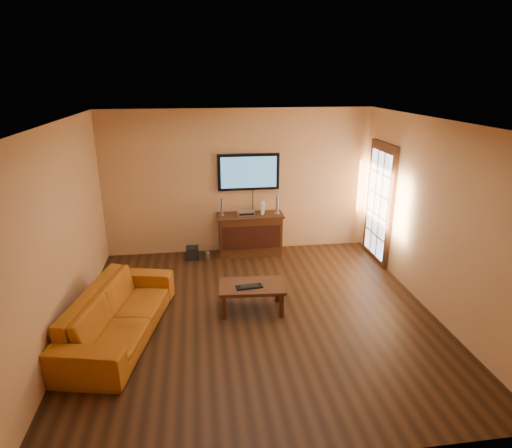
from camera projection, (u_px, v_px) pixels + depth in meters
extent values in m
plane|color=black|center=(257.00, 315.00, 6.12)|extent=(5.00, 5.00, 0.00)
plane|color=tan|center=(239.00, 182.00, 8.01)|extent=(5.00, 0.00, 5.00)
plane|color=tan|center=(60.00, 235.00, 5.34)|extent=(0.00, 5.00, 5.00)
plane|color=tan|center=(433.00, 218.00, 6.00)|extent=(0.00, 5.00, 5.00)
plane|color=white|center=(258.00, 122.00, 5.23)|extent=(5.00, 5.00, 0.00)
cube|color=#3A1D0D|center=(379.00, 204.00, 7.68)|extent=(0.06, 1.02, 2.22)
cube|color=white|center=(377.00, 204.00, 7.68)|extent=(0.01, 0.79, 1.89)
cube|color=#3A1D0D|center=(250.00, 235.00, 8.13)|extent=(1.17, 0.44, 0.74)
cube|color=black|center=(252.00, 237.00, 7.91)|extent=(1.07, 0.02, 0.44)
cube|color=#3A1D0D|center=(250.00, 216.00, 8.01)|extent=(1.24, 0.47, 0.04)
cube|color=black|center=(249.00, 172.00, 7.93)|extent=(1.15, 0.07, 0.68)
cube|color=teal|center=(249.00, 172.00, 7.89)|extent=(1.04, 0.01, 0.58)
cube|color=#3A1D0D|center=(252.00, 286.00, 6.13)|extent=(0.96, 0.62, 0.05)
cube|color=#3A1D0D|center=(224.00, 308.00, 5.97)|extent=(0.06, 0.06, 0.35)
cube|color=#3A1D0D|center=(281.00, 305.00, 6.02)|extent=(0.06, 0.06, 0.35)
cube|color=#3A1D0D|center=(224.00, 293.00, 6.38)|extent=(0.06, 0.06, 0.35)
cube|color=#3A1D0D|center=(278.00, 291.00, 6.43)|extent=(0.06, 0.06, 0.35)
imported|color=#A55812|center=(118.00, 306.00, 5.50)|extent=(1.11, 2.30, 0.87)
cylinder|color=silver|center=(222.00, 215.00, 7.95)|extent=(0.09, 0.09, 0.01)
cylinder|color=silver|center=(222.00, 207.00, 7.90)|extent=(0.05, 0.05, 0.31)
cylinder|color=silver|center=(277.00, 213.00, 8.06)|extent=(0.09, 0.09, 0.01)
cylinder|color=silver|center=(277.00, 204.00, 8.00)|extent=(0.05, 0.05, 0.33)
cube|color=silver|center=(246.00, 213.00, 7.99)|extent=(0.33, 0.24, 0.07)
cube|color=white|center=(263.00, 208.00, 8.02)|extent=(0.10, 0.17, 0.22)
cube|color=black|center=(192.00, 253.00, 7.96)|extent=(0.23, 0.23, 0.23)
cylinder|color=white|center=(207.00, 256.00, 7.88)|extent=(0.07, 0.07, 0.19)
sphere|color=white|center=(207.00, 251.00, 7.85)|extent=(0.04, 0.04, 0.04)
cube|color=black|center=(249.00, 287.00, 6.05)|extent=(0.39, 0.18, 0.02)
cube|color=black|center=(249.00, 286.00, 6.05)|extent=(0.25, 0.12, 0.01)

